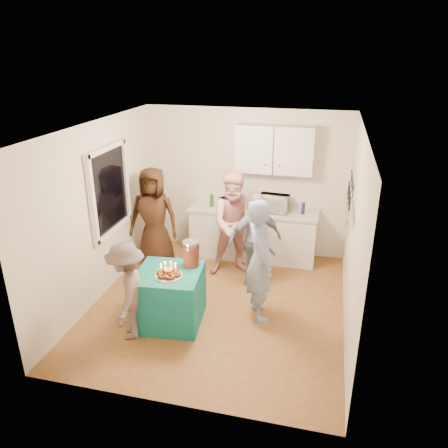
% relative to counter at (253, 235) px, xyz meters
% --- Properties ---
extents(floor, '(4.00, 4.00, 0.00)m').
position_rel_counter_xyz_m(floor, '(-0.20, -1.70, -0.43)').
color(floor, brown).
rests_on(floor, ground).
extents(ceiling, '(4.00, 4.00, 0.00)m').
position_rel_counter_xyz_m(ceiling, '(-0.20, -1.70, 2.17)').
color(ceiling, white).
rests_on(ceiling, floor).
extents(back_wall, '(3.60, 3.60, 0.00)m').
position_rel_counter_xyz_m(back_wall, '(-0.20, 0.30, 0.87)').
color(back_wall, silver).
rests_on(back_wall, floor).
extents(left_wall, '(4.00, 4.00, 0.00)m').
position_rel_counter_xyz_m(left_wall, '(-2.00, -1.70, 0.87)').
color(left_wall, silver).
rests_on(left_wall, floor).
extents(right_wall, '(4.00, 4.00, 0.00)m').
position_rel_counter_xyz_m(right_wall, '(1.60, -1.70, 0.87)').
color(right_wall, silver).
rests_on(right_wall, floor).
extents(window_night, '(0.04, 1.00, 1.20)m').
position_rel_counter_xyz_m(window_night, '(-1.97, -1.40, 1.12)').
color(window_night, black).
rests_on(window_night, left_wall).
extents(counter, '(2.20, 0.58, 0.86)m').
position_rel_counter_xyz_m(counter, '(0.00, 0.00, 0.00)').
color(counter, white).
rests_on(counter, floor).
extents(countertop, '(2.24, 0.62, 0.05)m').
position_rel_counter_xyz_m(countertop, '(0.00, -0.00, 0.46)').
color(countertop, beige).
rests_on(countertop, counter).
extents(upper_cabinet, '(1.30, 0.30, 0.80)m').
position_rel_counter_xyz_m(upper_cabinet, '(0.30, 0.15, 1.52)').
color(upper_cabinet, white).
rests_on(upper_cabinet, back_wall).
extents(pot_rack, '(0.12, 1.00, 0.60)m').
position_rel_counter_xyz_m(pot_rack, '(1.52, -1.00, 1.17)').
color(pot_rack, black).
rests_on(pot_rack, right_wall).
extents(microwave, '(0.53, 0.38, 0.28)m').
position_rel_counter_xyz_m(microwave, '(0.35, 0.00, 0.62)').
color(microwave, white).
rests_on(microwave, countertop).
extents(party_table, '(0.93, 0.93, 0.76)m').
position_rel_counter_xyz_m(party_table, '(-0.74, -2.25, -0.05)').
color(party_table, '#106A64').
rests_on(party_table, floor).
extents(donut_cake, '(0.38, 0.38, 0.18)m').
position_rel_counter_xyz_m(donut_cake, '(-0.70, -2.34, 0.42)').
color(donut_cake, '#381C0C').
rests_on(donut_cake, party_table).
extents(punch_jar, '(0.22, 0.22, 0.34)m').
position_rel_counter_xyz_m(punch_jar, '(-0.50, -1.98, 0.50)').
color(punch_jar, '#B31C0E').
rests_on(punch_jar, party_table).
extents(man_birthday, '(0.64, 0.75, 1.73)m').
position_rel_counter_xyz_m(man_birthday, '(0.42, -1.82, 0.44)').
color(man_birthday, '#8498C1').
rests_on(man_birthday, floor).
extents(woman_back_left, '(0.87, 0.60, 1.72)m').
position_rel_counter_xyz_m(woman_back_left, '(-1.60, -0.64, 0.43)').
color(woman_back_left, '#502D16').
rests_on(woman_back_left, floor).
extents(woman_back_center, '(1.03, 0.91, 1.76)m').
position_rel_counter_xyz_m(woman_back_center, '(-0.17, -0.66, 0.45)').
color(woman_back_center, '#D46E76').
rests_on(woman_back_center, floor).
extents(woman_back_right, '(0.94, 0.81, 1.52)m').
position_rel_counter_xyz_m(woman_back_right, '(0.20, -0.96, 0.33)').
color(woman_back_right, '#101C38').
rests_on(woman_back_right, floor).
extents(child_near_left, '(0.70, 0.96, 1.32)m').
position_rel_counter_xyz_m(child_near_left, '(-1.14, -2.68, 0.23)').
color(child_near_left, '#564545').
rests_on(child_near_left, floor).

